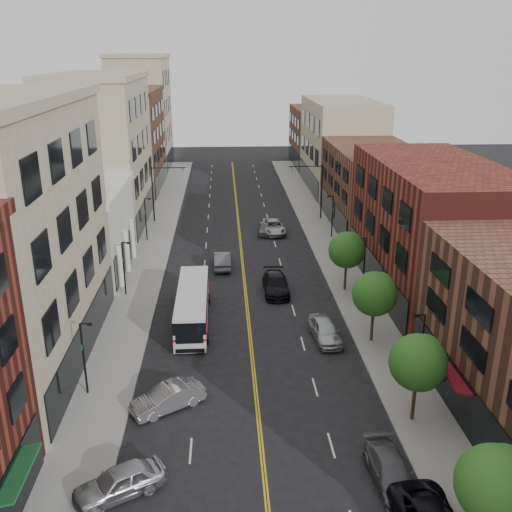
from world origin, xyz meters
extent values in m
plane|color=black|center=(0.00, 0.00, 0.00)|extent=(220.00, 220.00, 0.00)
cube|color=gray|center=(-10.00, 35.00, 0.07)|extent=(4.00, 110.00, 0.15)
cube|color=gray|center=(10.00, 35.00, 0.07)|extent=(4.00, 110.00, 0.15)
cube|color=gray|center=(-17.00, 13.00, 9.00)|extent=(10.00, 22.00, 18.00)
cube|color=silver|center=(-17.00, 31.00, 4.00)|extent=(10.00, 14.00, 8.00)
cube|color=gray|center=(-17.00, 48.00, 9.00)|extent=(10.00, 20.00, 18.00)
cube|color=brown|center=(-17.00, 68.00, 7.50)|extent=(10.00, 20.00, 15.00)
cube|color=gray|center=(-17.00, 86.00, 10.00)|extent=(10.00, 16.00, 20.00)
cube|color=#5B2118|center=(17.00, 24.00, 6.00)|extent=(10.00, 22.00, 12.00)
cube|color=brown|center=(17.00, 45.00, 5.00)|extent=(10.00, 20.00, 10.00)
cube|color=gray|center=(17.00, 66.00, 7.00)|extent=(10.00, 22.00, 14.00)
cube|color=brown|center=(17.00, 86.00, 5.50)|extent=(10.00, 18.00, 11.00)
sphere|color=#1E5D1A|center=(9.30, -6.00, 4.04)|extent=(3.40, 3.40, 3.40)
sphere|color=#1E5D1A|center=(9.80, -5.60, 4.55)|extent=(2.04, 2.04, 2.04)
cylinder|color=black|center=(9.30, 4.00, 1.40)|extent=(0.22, 0.22, 2.50)
sphere|color=#1E5D1A|center=(9.30, 4.00, 4.04)|extent=(3.40, 3.40, 3.40)
sphere|color=#1E5D1A|center=(9.80, 4.40, 4.55)|extent=(2.04, 2.04, 2.04)
cylinder|color=black|center=(9.30, 14.00, 1.40)|extent=(0.22, 0.22, 2.50)
sphere|color=#1E5D1A|center=(9.30, 14.00, 4.04)|extent=(3.40, 3.40, 3.40)
sphere|color=#1E5D1A|center=(9.80, 14.40, 4.55)|extent=(2.04, 2.04, 2.04)
cylinder|color=black|center=(9.30, 24.00, 1.40)|extent=(0.22, 0.22, 2.50)
sphere|color=#1E5D1A|center=(9.30, 24.00, 4.04)|extent=(3.40, 3.40, 3.40)
sphere|color=#1E5D1A|center=(9.80, 24.40, 4.55)|extent=(2.04, 2.04, 2.04)
cylinder|color=black|center=(-11.00, 8.00, 2.65)|extent=(0.14, 0.14, 5.00)
cylinder|color=black|center=(-10.65, 8.00, 5.15)|extent=(0.70, 0.10, 0.10)
cube|color=black|center=(-10.40, 8.00, 5.10)|extent=(0.28, 0.14, 0.14)
cube|color=#19592D|center=(-11.00, 8.00, 3.55)|extent=(0.04, 0.55, 0.35)
cylinder|color=black|center=(-11.00, 24.00, 2.65)|extent=(0.14, 0.14, 5.00)
cylinder|color=black|center=(-10.65, 24.00, 5.15)|extent=(0.70, 0.10, 0.10)
cube|color=black|center=(-10.40, 24.00, 5.10)|extent=(0.28, 0.14, 0.14)
cube|color=#19592D|center=(-11.00, 24.00, 3.55)|extent=(0.04, 0.55, 0.35)
cylinder|color=black|center=(-11.00, 40.00, 2.65)|extent=(0.14, 0.14, 5.00)
cylinder|color=black|center=(-10.65, 40.00, 5.15)|extent=(0.70, 0.10, 0.10)
cube|color=black|center=(-10.40, 40.00, 5.10)|extent=(0.28, 0.14, 0.14)
cube|color=#19592D|center=(-11.00, 40.00, 3.55)|extent=(0.04, 0.55, 0.35)
cylinder|color=black|center=(11.00, 8.00, 2.65)|extent=(0.14, 0.14, 5.00)
cylinder|color=black|center=(10.65, 8.00, 5.15)|extent=(0.70, 0.10, 0.10)
cube|color=black|center=(10.40, 8.00, 5.10)|extent=(0.28, 0.14, 0.14)
cube|color=#19592D|center=(11.00, 8.00, 3.55)|extent=(0.04, 0.55, 0.35)
cylinder|color=black|center=(11.00, 24.00, 2.65)|extent=(0.14, 0.14, 5.00)
cylinder|color=black|center=(10.65, 24.00, 5.15)|extent=(0.70, 0.10, 0.10)
cube|color=black|center=(10.40, 24.00, 5.10)|extent=(0.28, 0.14, 0.14)
cube|color=#19592D|center=(11.00, 24.00, 3.55)|extent=(0.04, 0.55, 0.35)
cylinder|color=black|center=(11.00, 40.00, 2.65)|extent=(0.14, 0.14, 5.00)
cylinder|color=black|center=(10.65, 40.00, 5.15)|extent=(0.70, 0.10, 0.10)
cube|color=black|center=(10.40, 40.00, 5.10)|extent=(0.28, 0.14, 0.14)
cube|color=#19592D|center=(11.00, 40.00, 3.55)|extent=(0.04, 0.55, 0.35)
cylinder|color=black|center=(-11.00, 48.00, 3.75)|extent=(0.18, 0.18, 7.20)
cylinder|color=black|center=(-8.80, 48.00, 7.15)|extent=(4.40, 0.12, 0.12)
imported|color=black|center=(-7.00, 48.00, 6.75)|extent=(0.15, 0.18, 0.90)
cylinder|color=black|center=(11.00, 48.00, 3.75)|extent=(0.18, 0.18, 7.20)
cylinder|color=black|center=(8.80, 48.00, 7.15)|extent=(4.40, 0.12, 0.12)
imported|color=black|center=(7.00, 48.00, 6.75)|extent=(0.15, 0.18, 0.90)
cube|color=silver|center=(-4.59, 18.22, 1.53)|extent=(2.46, 11.10, 2.68)
cube|color=black|center=(-4.59, 18.22, 2.17)|extent=(2.50, 11.14, 0.97)
cube|color=red|center=(-4.59, 18.22, 1.25)|extent=(2.50, 11.14, 0.20)
cube|color=black|center=(-4.56, 12.66, 1.76)|extent=(2.03, 0.07, 1.48)
cylinder|color=black|center=(-5.79, 14.52, 0.44)|extent=(0.26, 0.89, 0.89)
cylinder|color=black|center=(-3.35, 14.53, 0.44)|extent=(0.26, 0.89, 0.89)
cylinder|color=black|center=(-5.83, 21.91, 0.44)|extent=(0.26, 0.89, 0.89)
cylinder|color=black|center=(-3.39, 21.92, 0.44)|extent=(0.26, 0.89, 0.89)
imported|color=#A3A5AA|center=(-7.40, -1.17, 0.79)|extent=(4.96, 3.83, 1.58)
imported|color=#A9ABB1|center=(-5.60, 6.15, 0.77)|extent=(4.85, 3.87, 1.55)
imported|color=#515156|center=(6.53, -1.13, 0.71)|extent=(2.30, 5.00, 1.41)
imported|color=#B0B2B8|center=(5.80, 14.54, 0.82)|extent=(2.40, 4.96, 1.63)
imported|color=#4F4F54|center=(-2.13, 30.78, 0.80)|extent=(1.78, 4.87, 1.59)
imported|color=black|center=(2.81, 24.00, 0.81)|extent=(2.28, 5.60, 1.63)
imported|color=#9C9FA3|center=(4.23, 42.39, 0.79)|extent=(2.81, 5.75, 1.57)
imported|color=#57565C|center=(3.08, 42.00, 0.70)|extent=(1.86, 4.19, 1.40)
camera|label=1|loc=(-1.86, -24.60, 21.21)|focal=40.00mm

